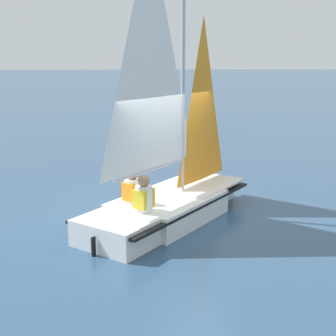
{
  "coord_description": "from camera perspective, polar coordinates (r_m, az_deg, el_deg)",
  "views": [
    {
      "loc": [
        0.35,
        9.01,
        3.2
      ],
      "look_at": [
        0.0,
        0.0,
        1.08
      ],
      "focal_mm": 50.0,
      "sensor_mm": 36.0,
      "label": 1
    }
  ],
  "objects": [
    {
      "name": "ground_plane",
      "position": [
        9.56,
        0.0,
        -6.29
      ],
      "size": [
        260.0,
        260.0,
        0.0
      ],
      "primitive_type": "plane",
      "color": "#2D4C6B"
    },
    {
      "name": "sailboat_main",
      "position": [
        9.31,
        -0.12,
        -1.85
      ],
      "size": [
        3.69,
        4.23,
        5.59
      ],
      "rotation": [
        0.0,
        0.0,
        4.07
      ],
      "color": "white",
      "rests_on": "ground_plane"
    },
    {
      "name": "sailor_helm",
      "position": [
        9.0,
        -4.37,
        -3.43
      ],
      "size": [
        0.42,
        0.43,
        1.16
      ],
      "rotation": [
        0.0,
        0.0,
        4.07
      ],
      "color": "black",
      "rests_on": "ground_plane"
    },
    {
      "name": "sailor_crew",
      "position": [
        8.51,
        -2.95,
        -4.39
      ],
      "size": [
        0.42,
        0.43,
        1.16
      ],
      "rotation": [
        0.0,
        0.0,
        4.07
      ],
      "color": "black",
      "rests_on": "ground_plane"
    }
  ]
}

